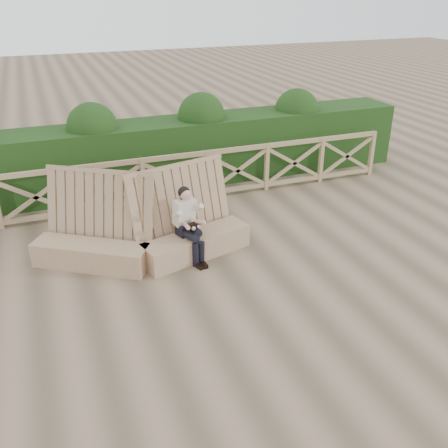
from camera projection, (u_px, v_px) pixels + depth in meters
name	position (u px, v px, depth m)	size (l,w,h in m)	color
ground	(237.00, 284.00, 8.01)	(60.00, 60.00, 0.00)	brown
bench	(144.00, 238.00, 8.59)	(3.74, 1.72, 1.55)	#82644A
woman	(188.00, 221.00, 8.49)	(0.47, 0.82, 1.30)	black
guardrail	(176.00, 179.00, 10.71)	(10.10, 0.09, 1.10)	#957656
hedge	(162.00, 154.00, 11.63)	(12.00, 1.20, 1.50)	black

